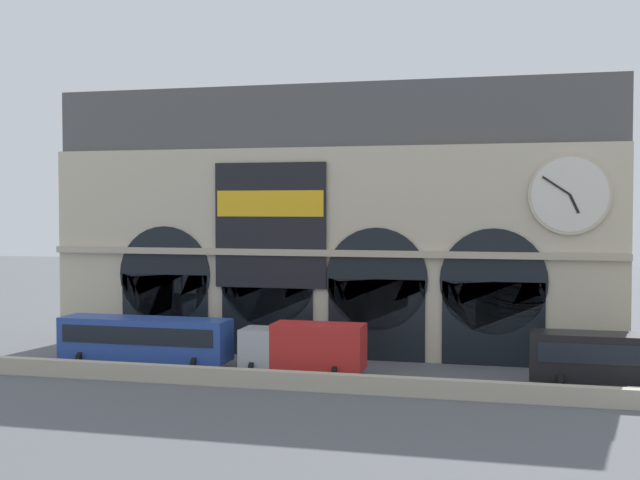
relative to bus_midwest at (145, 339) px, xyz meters
name	(u,v)px	position (x,y,z in m)	size (l,w,h in m)	color
ground_plane	(301,372)	(10.03, 0.71, -1.78)	(200.00, 200.00, 0.00)	#54565B
quay_parapet_wall	(279,380)	(10.03, -3.97, -1.28)	(90.00, 0.70, 1.00)	#B2A891
station_building	(330,224)	(10.06, 8.28, 7.14)	(39.08, 5.54, 18.40)	beige
bus_midwest	(145,339)	(0.00, 0.00, 0.00)	(11.00, 3.25, 3.10)	#28479E
box_truck_center	(304,347)	(10.40, 0.11, -0.08)	(7.50, 2.91, 3.12)	#ADB2B7
bus_east	(633,359)	(29.03, 0.29, 0.00)	(11.00, 3.25, 3.10)	black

